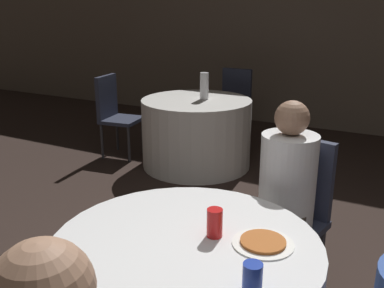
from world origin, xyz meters
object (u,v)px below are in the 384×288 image
at_px(soda_can_blue, 252,280).
at_px(bottle_far, 204,86).
at_px(chair_far_west, 114,109).
at_px(person_white_shirt, 280,207).
at_px(soda_can_red, 215,223).
at_px(table_far, 196,133).
at_px(chair_near_north, 293,203).
at_px(pizza_plate_near, 263,242).
at_px(chair_far_north, 234,100).

height_order(soda_can_blue, bottle_far, bottle_far).
bearing_deg(chair_far_west, person_white_shirt, 48.36).
height_order(person_white_shirt, soda_can_red, person_white_shirt).
xyz_separation_m(chair_far_west, soda_can_blue, (2.60, -2.62, 0.24)).
bearing_deg(soda_can_blue, table_far, 120.50).
height_order(chair_near_north, bottle_far, bottle_far).
height_order(chair_far_west, pizza_plate_near, chair_far_west).
distance_m(chair_far_north, pizza_plate_near, 3.74).
relative_size(chair_far_north, bottle_far, 3.31).
height_order(chair_far_north, person_white_shirt, person_white_shirt).
height_order(chair_near_north, person_white_shirt, person_white_shirt).
xyz_separation_m(chair_near_north, soda_can_blue, (0.16, -1.15, 0.24)).
bearing_deg(table_far, chair_far_north, 89.21).
xyz_separation_m(chair_far_west, pizza_plate_near, (2.53, -2.29, 0.19)).
bearing_deg(chair_far_north, soda_can_red, 111.95).
relative_size(chair_far_north, soda_can_red, 7.52).
xyz_separation_m(soda_can_red, bottle_far, (-1.28, 2.50, 0.08)).
relative_size(pizza_plate_near, soda_can_red, 2.04).
relative_size(chair_far_west, soda_can_blue, 7.52).
xyz_separation_m(person_white_shirt, soda_can_red, (-0.08, -0.69, 0.21)).
xyz_separation_m(chair_near_north, soda_can_red, (-0.11, -0.86, 0.24)).
bearing_deg(bottle_far, soda_can_blue, -60.94).
relative_size(table_far, person_white_shirt, 0.99).
bearing_deg(pizza_plate_near, bottle_far, 120.97).
height_order(chair_far_west, soda_can_blue, chair_far_west).
relative_size(chair_near_north, person_white_shirt, 0.79).
height_order(person_white_shirt, pizza_plate_near, person_white_shirt).
bearing_deg(pizza_plate_near, chair_far_west, 137.87).
xyz_separation_m(pizza_plate_near, soda_can_blue, (0.07, -0.33, 0.05)).
bearing_deg(table_far, pizza_plate_near, -57.42).
height_order(soda_can_red, bottle_far, bottle_far).
xyz_separation_m(pizza_plate_near, bottle_far, (-1.48, 2.47, 0.13)).
distance_m(table_far, soda_can_blue, 3.22).
bearing_deg(chair_far_north, chair_near_north, 120.00).
distance_m(soda_can_red, bottle_far, 2.81).
bearing_deg(soda_can_blue, chair_far_west, 134.84).
height_order(chair_near_north, soda_can_blue, chair_near_north).
distance_m(chair_far_north, person_white_shirt, 3.09).
xyz_separation_m(chair_far_west, soda_can_red, (2.33, -2.32, 0.24)).
height_order(soda_can_red, soda_can_blue, same).
xyz_separation_m(chair_near_north, chair_far_north, (-1.45, 2.59, 0.00)).
bearing_deg(pizza_plate_near, soda_can_blue, -77.46).
relative_size(chair_near_north, soda_can_red, 7.52).
bearing_deg(chair_far_west, chair_far_north, 130.82).
bearing_deg(person_white_shirt, bottle_far, -41.26).
xyz_separation_m(table_far, chair_near_north, (1.46, -1.60, 0.18)).
distance_m(chair_far_west, pizza_plate_near, 3.42).
bearing_deg(soda_can_red, soda_can_blue, -47.45).
distance_m(chair_near_north, pizza_plate_near, 0.85).
bearing_deg(chair_near_north, soda_can_red, 94.17).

